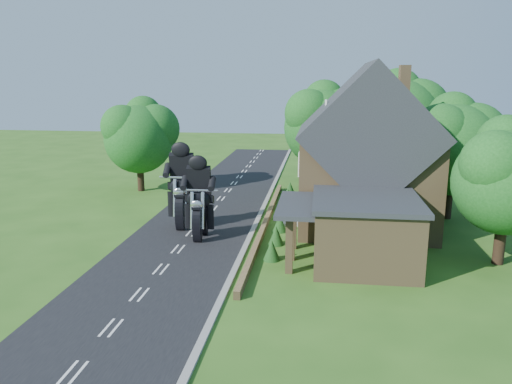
# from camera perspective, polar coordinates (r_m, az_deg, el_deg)

# --- Properties ---
(ground) EXTENTS (120.00, 120.00, 0.00)m
(ground) POSITION_cam_1_polar(r_m,az_deg,el_deg) (28.07, -8.90, -6.49)
(ground) COLOR #2C5818
(ground) RESTS_ON ground
(road) EXTENTS (7.00, 80.00, 0.02)m
(road) POSITION_cam_1_polar(r_m,az_deg,el_deg) (28.06, -8.90, -6.47)
(road) COLOR black
(road) RESTS_ON ground
(kerb) EXTENTS (0.30, 80.00, 0.12)m
(kerb) POSITION_cam_1_polar(r_m,az_deg,el_deg) (27.28, -1.47, -6.78)
(kerb) COLOR gray
(kerb) RESTS_ON ground
(garden_wall) EXTENTS (0.30, 22.00, 0.40)m
(garden_wall) POSITION_cam_1_polar(r_m,az_deg,el_deg) (31.87, 1.08, -3.60)
(garden_wall) COLOR olive
(garden_wall) RESTS_ON ground
(house) EXTENTS (9.54, 8.64, 10.24)m
(house) POSITION_cam_1_polar(r_m,az_deg,el_deg) (31.88, 12.47, 3.74)
(house) COLOR olive
(house) RESTS_ON ground
(annex) EXTENTS (7.05, 5.94, 3.44)m
(annex) POSITION_cam_1_polar(r_m,az_deg,el_deg) (25.78, 12.06, -4.25)
(annex) COLOR olive
(annex) RESTS_ON ground
(tree_house_right) EXTENTS (6.51, 6.00, 8.40)m
(tree_house_right) POSITION_cam_1_polar(r_m,az_deg,el_deg) (35.39, 22.20, 5.35)
(tree_house_right) COLOR black
(tree_house_right) RESTS_ON ground
(tree_behind_house) EXTENTS (7.81, 7.20, 10.08)m
(tree_behind_house) POSITION_cam_1_polar(r_m,az_deg,el_deg) (42.13, 16.50, 8.25)
(tree_behind_house) COLOR black
(tree_behind_house) RESTS_ON ground
(tree_behind_left) EXTENTS (6.94, 6.40, 9.16)m
(tree_behind_left) POSITION_cam_1_polar(r_m,az_deg,el_deg) (42.65, 8.17, 8.02)
(tree_behind_left) COLOR black
(tree_behind_left) RESTS_ON ground
(tree_far_road) EXTENTS (6.08, 5.60, 7.84)m
(tree_far_road) POSITION_cam_1_polar(r_m,az_deg,el_deg) (42.30, -12.76, 6.58)
(tree_far_road) COLOR black
(tree_far_road) RESTS_ON ground
(shrub_a) EXTENTS (0.90, 0.90, 1.10)m
(shrub_a) POSITION_cam_1_polar(r_m,az_deg,el_deg) (25.98, 1.81, -6.65)
(shrub_a) COLOR #143C13
(shrub_a) RESTS_ON ground
(shrub_b) EXTENTS (0.90, 0.90, 1.10)m
(shrub_b) POSITION_cam_1_polar(r_m,az_deg,el_deg) (28.34, 2.31, -4.98)
(shrub_b) COLOR #143C13
(shrub_b) RESTS_ON ground
(shrub_c) EXTENTS (0.90, 0.90, 1.10)m
(shrub_c) POSITION_cam_1_polar(r_m,az_deg,el_deg) (30.72, 2.73, -3.56)
(shrub_c) COLOR #143C13
(shrub_c) RESTS_ON ground
(shrub_d) EXTENTS (0.90, 0.90, 1.10)m
(shrub_d) POSITION_cam_1_polar(r_m,az_deg,el_deg) (35.53, 3.41, -1.30)
(shrub_d) COLOR #143C13
(shrub_d) RESTS_ON ground
(shrub_e) EXTENTS (0.90, 0.90, 1.10)m
(shrub_e) POSITION_cam_1_polar(r_m,az_deg,el_deg) (37.96, 3.68, -0.39)
(shrub_e) COLOR #143C13
(shrub_e) RESTS_ON ground
(shrub_f) EXTENTS (0.90, 0.90, 1.10)m
(shrub_f) POSITION_cam_1_polar(r_m,az_deg,el_deg) (40.39, 3.92, 0.41)
(shrub_f) COLOR #143C13
(shrub_f) RESTS_ON ground
(motorcycle_lead) EXTENTS (0.41, 1.61, 1.49)m
(motorcycle_lead) POSITION_cam_1_polar(r_m,az_deg,el_deg) (29.45, -6.40, -3.95)
(motorcycle_lead) COLOR black
(motorcycle_lead) RESTS_ON ground
(motorcycle_follow) EXTENTS (0.45, 1.75, 1.63)m
(motorcycle_follow) POSITION_cam_1_polar(r_m,az_deg,el_deg) (31.85, -8.28, -2.59)
(motorcycle_follow) COLOR black
(motorcycle_follow) RESTS_ON ground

